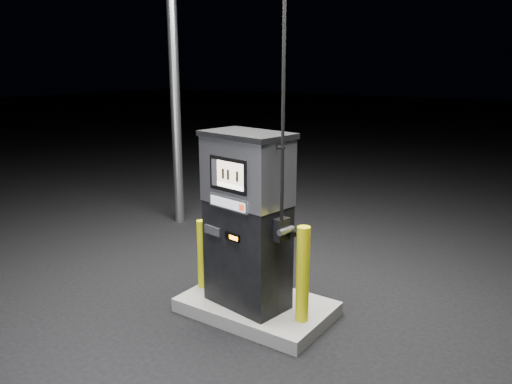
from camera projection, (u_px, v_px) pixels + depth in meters
The scene contains 5 objects.
ground at pixel (257, 313), 5.50m from camera, with size 80.00×80.00×0.00m, color black.
pump_island at pixel (257, 307), 5.48m from camera, with size 1.60×1.00×0.15m, color #61615D.
fuel_dispenser at pixel (247, 219), 5.17m from camera, with size 1.06×0.69×3.85m.
bollard_left at pixel (202, 254), 5.71m from camera, with size 0.11×0.11×0.80m, color #C6C30B.
bollard_right at pixel (303, 275), 4.92m from camera, with size 0.13×0.13×0.99m, color #C6C30B.
Camera 1 is at (2.83, -4.12, 2.64)m, focal length 35.00 mm.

